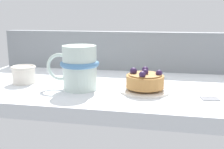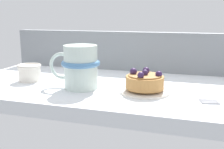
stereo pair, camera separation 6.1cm
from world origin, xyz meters
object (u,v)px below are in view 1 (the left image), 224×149
Objects in this scene: dessert_plate at (145,89)px; coffee_mug at (79,67)px; raspberry_tart at (145,80)px; sugar_bowl at (24,74)px.

dessert_plate is 15.75cm from coffee_mug.
coffee_mug is at bearing -176.69° from raspberry_tart.
raspberry_tart is 30.42cm from sugar_bowl.
coffee_mug is (-15.01, -0.85, 4.70)cm from dessert_plate.
raspberry_tart reaches higher than sugar_bowl.
raspberry_tart is 0.67× the size of coffee_mug.
coffee_mug reaches higher than raspberry_tart.
raspberry_tart is 1.36× the size of sugar_bowl.
raspberry_tart reaches higher than dessert_plate.
dessert_plate is 2.16cm from raspberry_tart.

